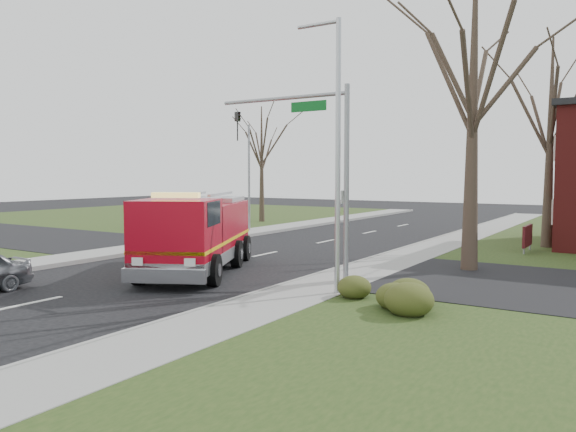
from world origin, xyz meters
The scene contains 12 objects.
ground centered at (0.00, 0.00, 0.00)m, with size 120.00×120.00×0.00m, color black.
sidewalk_right centered at (6.20, 0.00, 0.07)m, with size 2.40×80.00×0.15m, color gray.
sidewalk_left centered at (-6.20, 0.00, 0.07)m, with size 2.40×80.00×0.15m, color gray.
health_center_sign centered at (10.50, 12.50, 0.88)m, with size 0.12×2.00×1.40m.
hedge_corner centered at (9.00, -1.00, 0.58)m, with size 2.80×2.00×0.90m, color #343B15.
bare_tree_near centered at (9.50, 6.00, 7.41)m, with size 6.00×6.00×12.00m.
bare_tree_far centered at (11.00, 15.00, 6.49)m, with size 5.25×5.25×10.50m.
bare_tree_left centered at (-10.00, 20.00, 5.56)m, with size 4.50×4.50×9.00m.
traffic_signal_mast centered at (5.21, 1.50, 4.71)m, with size 5.29×0.18×6.80m.
streetlight_pole centered at (7.14, -0.50, 4.55)m, with size 1.48×0.16×8.40m.
utility_pole_far centered at (-6.80, 14.00, 3.50)m, with size 0.14×0.14×7.00m, color gray.
fire_engine centered at (0.58, 0.53, 1.43)m, with size 5.85×8.22×3.16m.
Camera 1 is at (15.03, -15.64, 3.76)m, focal length 35.00 mm.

